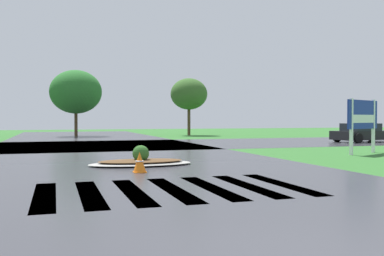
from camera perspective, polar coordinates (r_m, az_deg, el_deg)
name	(u,v)px	position (r m, az deg, el deg)	size (l,w,h in m)	color
asphalt_roadway	(135,167)	(14.23, -7.48, -5.11)	(11.87, 80.00, 0.01)	#35353A
asphalt_cross_road	(99,145)	(26.13, -12.14, -2.23)	(90.00, 10.68, 0.01)	#35353A
crosswalk_stripes	(173,189)	(9.70, -2.55, -8.08)	(5.85, 3.60, 0.01)	white
estate_billboard	(363,117)	(20.83, 21.58, 1.33)	(2.49, 1.22, 2.45)	white
median_island	(141,161)	(14.70, -6.76, -4.38)	(3.49, 1.63, 0.68)	#9E9B93
car_white_sedan	(364,133)	(31.30, 21.71, -0.64)	(4.68, 2.50, 1.26)	black
traffic_cone	(140,163)	(12.75, -6.92, -4.54)	(0.39, 0.39, 0.61)	orange
background_treeline	(12,92)	(39.50, -22.61, 4.43)	(33.58, 6.00, 5.92)	#4C3823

